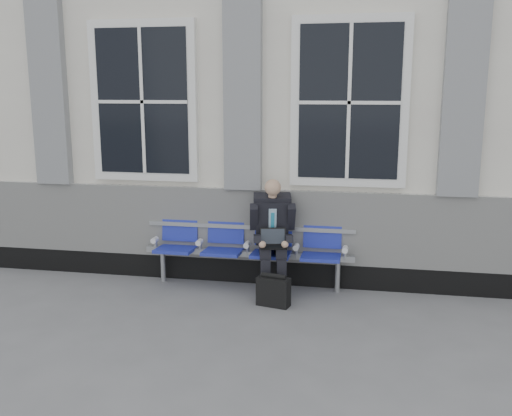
# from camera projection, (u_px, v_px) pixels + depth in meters

# --- Properties ---
(ground) EXTENTS (70.00, 70.00, 0.00)m
(ground) POSITION_uv_depth(u_px,v_px,m) (303.00, 335.00, 5.68)
(ground) COLOR slate
(ground) RESTS_ON ground
(station_building) EXTENTS (14.40, 4.40, 4.49)m
(station_building) POSITION_uv_depth(u_px,v_px,m) (328.00, 101.00, 8.58)
(station_building) COLOR white
(station_building) RESTS_ON ground
(bench) EXTENTS (2.60, 0.47, 0.91)m
(bench) POSITION_uv_depth(u_px,v_px,m) (248.00, 243.00, 6.99)
(bench) COLOR #9EA0A3
(bench) RESTS_ON ground
(businessman) EXTENTS (0.58, 0.78, 1.37)m
(businessman) POSITION_uv_depth(u_px,v_px,m) (273.00, 231.00, 6.77)
(businessman) COLOR black
(businessman) RESTS_ON ground
(briefcase) EXTENTS (0.39, 0.24, 0.38)m
(briefcase) POSITION_uv_depth(u_px,v_px,m) (273.00, 291.00, 6.41)
(briefcase) COLOR black
(briefcase) RESTS_ON ground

